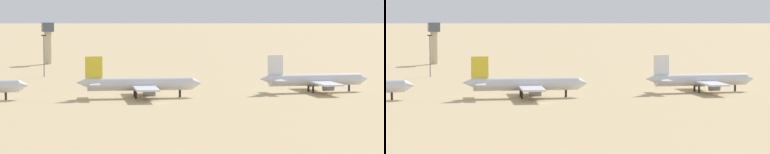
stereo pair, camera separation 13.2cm
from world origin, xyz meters
The scene contains 5 objects.
ground centered at (0.00, 0.00, 0.00)m, with size 4000.00×4000.00×0.00m, color tan.
parked_jet_yellow_3 centered at (-2.59, 16.36, 4.30)m, with size 39.70×33.55×13.11m.
parked_jet_white_4 centered at (56.85, 20.20, 4.08)m, with size 37.59×31.46×12.45m.
control_tower centered at (-16.11, 167.54, 11.31)m, with size 5.20×5.20×18.74m.
light_pole_west centered at (-24.16, 100.99, 9.35)m, with size 1.80×0.50×16.26m.
Camera 2 is at (-61.80, -303.29, 34.52)m, focal length 97.55 mm.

